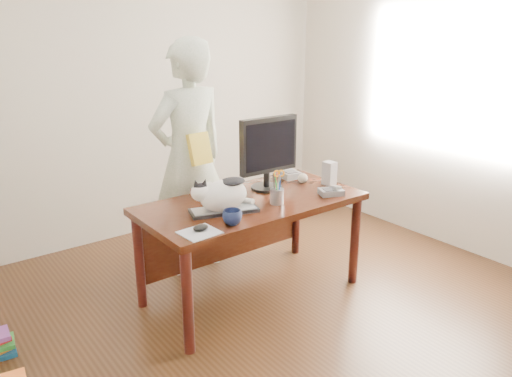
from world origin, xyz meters
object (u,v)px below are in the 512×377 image
object	(u,v)px
monitor	(268,149)
coffee_mug	(232,217)
baseball	(303,178)
mouse	(201,228)
book_stack	(206,190)
person	(189,159)
cat	(222,194)
calculator	(289,174)
pen_cup	(277,194)
phone	(331,191)
keyboard	(224,210)
speaker	(329,173)
desk	(245,216)

from	to	relation	value
monitor	coffee_mug	size ratio (longest dim) A/B	4.55
coffee_mug	baseball	size ratio (longest dim) A/B	1.57
mouse	book_stack	world-z (taller)	book_stack
person	cat	bearing A→B (deg)	70.95
calculator	person	xyz separation A→B (m)	(-0.70, 0.39, 0.16)
pen_cup	calculator	size ratio (longest dim) A/B	1.19
mouse	phone	world-z (taller)	phone
mouse	person	xyz separation A→B (m)	(0.46, 0.93, 0.16)
phone	calculator	distance (m)	0.53
baseball	keyboard	bearing A→B (deg)	-169.06
coffee_mug	baseball	xyz separation A→B (m)	(0.94, 0.38, -0.01)
mouse	person	world-z (taller)	person
phone	person	size ratio (longest dim) A/B	0.11
coffee_mug	phone	world-z (taller)	coffee_mug
pen_cup	person	xyz separation A→B (m)	(-0.22, 0.83, 0.12)
monitor	speaker	bearing A→B (deg)	-20.87
keyboard	coffee_mug	xyz separation A→B (m)	(-0.08, -0.21, 0.03)
desk	baseball	distance (m)	0.60
keyboard	mouse	xyz separation A→B (m)	(-0.29, -0.19, 0.01)
desk	mouse	bearing A→B (deg)	-149.58
cat	person	distance (m)	0.77
phone	keyboard	bearing A→B (deg)	-167.79
coffee_mug	phone	xyz separation A→B (m)	(0.91, 0.04, -0.02)
pen_cup	cat	bearing A→B (deg)	168.10
cat	desk	bearing A→B (deg)	45.14
pen_cup	coffee_mug	world-z (taller)	pen_cup
keyboard	phone	distance (m)	0.85
coffee_mug	book_stack	world-z (taller)	coffee_mug
keyboard	baseball	distance (m)	0.88
desk	calculator	xyz separation A→B (m)	(0.58, 0.19, 0.17)
book_stack	person	size ratio (longest dim) A/B	0.13
person	monitor	bearing A→B (deg)	119.17
desk	cat	bearing A→B (deg)	-152.88
monitor	mouse	size ratio (longest dim) A/B	5.35
monitor	phone	bearing A→B (deg)	-50.83
pen_cup	baseball	size ratio (longest dim) A/B	3.15
mouse	coffee_mug	bearing A→B (deg)	-10.84
pen_cup	phone	bearing A→B (deg)	-11.86
keyboard	baseball	size ratio (longest dim) A/B	6.25
monitor	coffee_mug	bearing A→B (deg)	-144.87
book_stack	person	bearing A→B (deg)	99.65
desk	person	size ratio (longest dim) A/B	0.86
desk	coffee_mug	xyz separation A→B (m)	(-0.37, -0.37, 0.20)
cat	mouse	xyz separation A→B (m)	(-0.28, -0.19, -0.11)
keyboard	coffee_mug	bearing A→B (deg)	-92.66
book_stack	calculator	bearing A→B (deg)	17.70
mouse	speaker	world-z (taller)	speaker
coffee_mug	phone	size ratio (longest dim) A/B	0.60
cat	book_stack	xyz separation A→B (m)	(0.12, 0.38, -0.10)
pen_cup	coffee_mug	distance (m)	0.49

